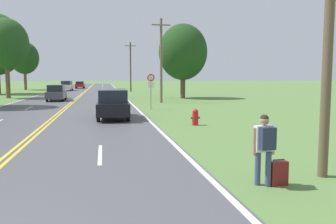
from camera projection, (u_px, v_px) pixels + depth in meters
The scene contains 13 objects.
hitchhiker_person at pixel (265, 143), 8.13m from camera, with size 0.57×0.41×1.67m.
suitcase at pixel (278, 173), 8.28m from camera, with size 0.44×0.23×0.62m.
fire_hydrant at pixel (195, 117), 18.41m from camera, with size 0.47×0.31×0.85m.
traffic_sign at pixel (151, 82), 26.96m from camera, with size 0.60×0.10×2.74m.
utility_pole_midground at pixel (161, 59), 33.70m from camera, with size 1.80×0.24×7.94m.
utility_pole_far at pixel (131, 66), 58.61m from camera, with size 1.80×0.24×8.10m.
tree_left_verge at pixel (183, 52), 40.64m from camera, with size 5.56×5.56×8.50m.
tree_behind_sign at pixel (24, 58), 65.72m from camera, with size 5.18×5.18×8.90m.
tree_far_back at pixel (6, 44), 40.46m from camera, with size 5.00×5.00×9.14m.
car_black_suv_nearest at pixel (113, 103), 21.28m from camera, with size 1.98×4.82×1.76m.
car_dark_grey_sedan_approaching at pixel (56, 93), 36.63m from camera, with size 1.77×4.14×1.65m.
car_white_van_mid_near at pixel (67, 86), 62.16m from camera, with size 1.89×4.54×1.73m.
car_red_sedan_mid_far at pixel (80, 85), 74.42m from camera, with size 1.87×4.08×1.46m.
Camera 1 is at (2.99, -4.07, 2.54)m, focal length 38.00 mm.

